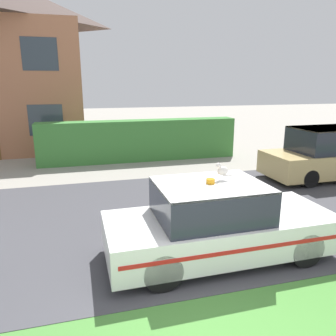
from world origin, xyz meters
TOP-DOWN VIEW (x-y plane):
  - road_strip at (0.00, 4.37)m, footprint 28.00×6.48m
  - garden_hedge at (0.91, 10.38)m, footprint 8.13×0.81m
  - police_car at (0.84, 2.22)m, footprint 4.21×1.71m
  - cat at (0.95, 2.37)m, footprint 0.28×0.17m
  - neighbour_car_far at (6.60, 6.12)m, footprint 4.56×1.83m
  - house_left at (-4.78, 15.11)m, footprint 7.39×6.58m

SIDE VIEW (x-z plane):
  - road_strip at x=0.00m, z-range 0.00..0.01m
  - police_car at x=0.84m, z-range -0.08..1.44m
  - neighbour_car_far at x=6.60m, z-range -0.07..1.65m
  - garden_hedge at x=0.91m, z-range 0.00..1.67m
  - cat at x=0.95m, z-range 1.51..1.76m
  - house_left at x=-4.78m, z-range 0.08..7.94m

